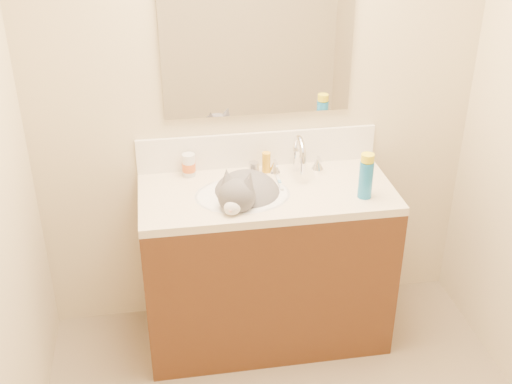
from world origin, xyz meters
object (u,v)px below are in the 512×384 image
object	(u,v)px
amber_bottle	(266,162)
silver_jar	(254,168)
pill_bottle	(189,165)
vanity_cabinet	(266,268)
cat	(246,197)
faucet	(298,158)
spray_can	(366,180)
basin	(243,208)

from	to	relation	value
amber_bottle	silver_jar	bearing A→B (deg)	-179.52
pill_bottle	vanity_cabinet	bearing A→B (deg)	-30.78
cat	silver_jar	bearing A→B (deg)	95.66
faucet	vanity_cabinet	bearing A→B (deg)	-142.71
faucet	spray_can	world-z (taller)	faucet
cat	silver_jar	xyz separation A→B (m)	(0.07, 0.21, 0.05)
basin	pill_bottle	xyz separation A→B (m)	(-0.23, 0.24, 0.13)
vanity_cabinet	faucet	xyz separation A→B (m)	(0.18, 0.14, 0.54)
faucet	amber_bottle	world-z (taller)	faucet
vanity_cabinet	cat	size ratio (longest dim) A/B	2.45
pill_bottle	amber_bottle	distance (m)	0.38
vanity_cabinet	faucet	bearing A→B (deg)	37.29
pill_bottle	silver_jar	world-z (taller)	pill_bottle
amber_bottle	faucet	bearing A→B (deg)	-18.44
vanity_cabinet	faucet	size ratio (longest dim) A/B	4.29
faucet	spray_can	size ratio (longest dim) A/B	1.59
cat	faucet	bearing A→B (deg)	54.13
amber_bottle	cat	bearing A→B (deg)	-122.63
vanity_cabinet	spray_can	world-z (taller)	spray_can
silver_jar	faucet	bearing A→B (deg)	-13.09
basin	amber_bottle	bearing A→B (deg)	55.31
silver_jar	pill_bottle	bearing A→B (deg)	176.06
basin	silver_jar	size ratio (longest dim) A/B	7.98
faucet	silver_jar	world-z (taller)	faucet
faucet	amber_bottle	bearing A→B (deg)	161.56
pill_bottle	silver_jar	distance (m)	0.32
vanity_cabinet	amber_bottle	bearing A→B (deg)	80.82
cat	vanity_cabinet	bearing A→B (deg)	37.55
basin	amber_bottle	distance (m)	0.29
amber_bottle	vanity_cabinet	bearing A→B (deg)	-99.18
basin	silver_jar	distance (m)	0.25
spray_can	faucet	bearing A→B (deg)	132.32
silver_jar	basin	bearing A→B (deg)	-112.00
cat	amber_bottle	distance (m)	0.26
silver_jar	spray_can	distance (m)	0.57
cat	spray_can	bearing A→B (deg)	12.51
amber_bottle	basin	bearing A→B (deg)	-124.69
vanity_cabinet	silver_jar	distance (m)	0.51
pill_bottle	amber_bottle	xyz separation A→B (m)	(0.38, -0.02, -0.01)
basin	amber_bottle	size ratio (longest dim) A/B	4.33
basin	pill_bottle	bearing A→B (deg)	133.95
cat	pill_bottle	bearing A→B (deg)	161.13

